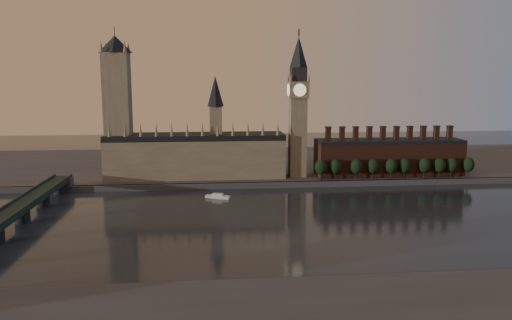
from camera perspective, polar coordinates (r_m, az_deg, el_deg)
The scene contains 18 objects.
ground at distance 268.11m, azimuth 6.71°, elevation -7.23°, with size 900.00×900.00×0.00m, color black.
north_bank at distance 439.05m, azimuth 1.87°, elevation -0.44°, with size 900.00×182.00×4.00m.
palace_of_westminster at distance 370.29m, azimuth -6.80°, elevation 0.77°, with size 130.00×30.30×74.00m.
victoria_tower at distance 372.40m, azimuth -15.55°, elevation 6.34°, with size 24.00×24.00×108.00m.
big_ben at distance 367.56m, azimuth 4.82°, elevation 6.25°, with size 15.00×15.00×107.00m.
chimney_block at distance 389.98m, azimuth 14.91°, elevation 0.38°, with size 110.00×25.00×37.00m.
embankment_tree_0 at distance 359.92m, azimuth 7.44°, elevation -0.81°, with size 8.60×8.60×14.88m.
embankment_tree_1 at distance 363.08m, azimuth 9.06°, elevation -0.76°, with size 8.60×8.60×14.88m.
embankment_tree_2 at distance 366.47m, azimuth 11.40°, elevation -0.73°, with size 8.60×8.60×14.88m.
embankment_tree_3 at distance 370.75m, azimuth 13.23°, elevation -0.68°, with size 8.60×8.60×14.88m.
embankment_tree_4 at distance 374.24m, azimuth 15.20°, elevation -0.67°, with size 8.60×8.60×14.88m.
embankment_tree_5 at distance 378.50m, azimuth 16.61°, elevation -0.62°, with size 8.60×8.60×14.88m.
embankment_tree_6 at distance 384.37m, azimuth 18.70°, elevation -0.58°, with size 8.60×8.60×14.88m.
embankment_tree_7 at distance 388.45m, azimuth 20.24°, elevation -0.56°, with size 8.60×8.60×14.88m.
embankment_tree_8 at distance 393.23m, azimuth 21.44°, elevation -0.52°, with size 8.60×8.60×14.88m.
embankment_tree_9 at distance 398.96m, azimuth 23.11°, elevation -0.49°, with size 8.60×8.60×14.88m.
westminster_bridge at distance 276.52m, azimuth -26.57°, elevation -6.05°, with size 14.00×200.00×11.55m.
river_boat at distance 322.10m, azimuth -4.40°, elevation -4.17°, with size 16.32×9.29×3.14m.
Camera 1 is at (-54.94, -251.30, 75.61)m, focal length 35.00 mm.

